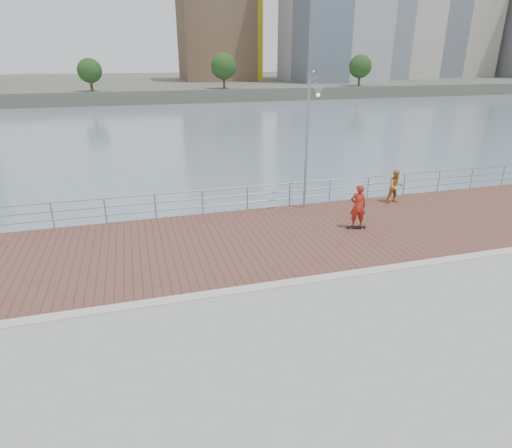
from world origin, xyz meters
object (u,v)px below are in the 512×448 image
object	(u,v)px
guardrail	(225,197)
skateboarder	(358,206)
bystander	(396,187)
street_lamp	(312,120)

from	to	relation	value
guardrail	skateboarder	world-z (taller)	skateboarder
bystander	street_lamp	bearing A→B (deg)	-174.83
guardrail	bystander	size ratio (longest dim) A/B	24.35
street_lamp	guardrail	bearing A→B (deg)	165.73
skateboarder	street_lamp	bearing A→B (deg)	-53.65
guardrail	bystander	xyz separation A→B (m)	(8.07, -0.99, 0.13)
street_lamp	skateboarder	size ratio (longest dim) A/B	3.25
street_lamp	skateboarder	world-z (taller)	street_lamp
guardrail	street_lamp	distance (m)	5.05
street_lamp	bystander	bearing A→B (deg)	-0.95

